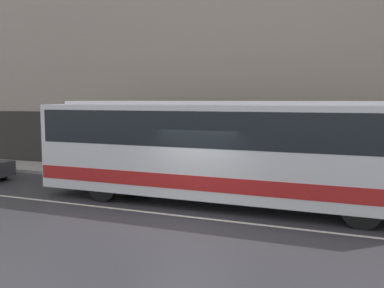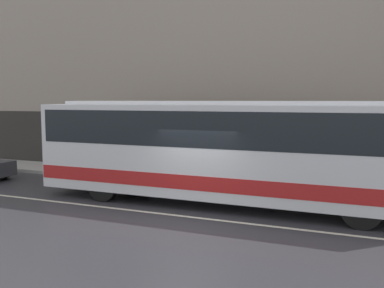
# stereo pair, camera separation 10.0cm
# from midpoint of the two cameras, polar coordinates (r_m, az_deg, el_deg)

# --- Properties ---
(ground_plane) EXTENTS (60.00, 60.00, 0.00)m
(ground_plane) POSITION_cam_midpoint_polar(r_m,az_deg,el_deg) (12.63, -0.08, -9.71)
(ground_plane) COLOR #333338
(sidewalk) EXTENTS (60.00, 2.38, 0.15)m
(sidewalk) POSITION_cam_midpoint_polar(r_m,az_deg,el_deg) (17.38, 6.61, -5.16)
(sidewalk) COLOR #A09E99
(sidewalk) RESTS_ON ground_plane
(building_facade) EXTENTS (60.00, 0.35, 11.58)m
(building_facade) POSITION_cam_midpoint_polar(r_m,az_deg,el_deg) (18.48, 8.00, 12.65)
(building_facade) COLOR gray
(building_facade) RESTS_ON ground_plane
(lane_stripe) EXTENTS (54.00, 0.14, 0.01)m
(lane_stripe) POSITION_cam_midpoint_polar(r_m,az_deg,el_deg) (12.63, -0.08, -9.69)
(lane_stripe) COLOR beige
(lane_stripe) RESTS_ON ground_plane
(transit_bus) EXTENTS (12.11, 2.57, 3.36)m
(transit_bus) POSITION_cam_midpoint_polar(r_m,az_deg,el_deg) (13.87, 3.53, -0.33)
(transit_bus) COLOR silver
(transit_bus) RESTS_ON ground_plane
(pedestrian_waiting) EXTENTS (0.36, 0.36, 1.77)m
(pedestrian_waiting) POSITION_cam_midpoint_polar(r_m,az_deg,el_deg) (18.45, 2.23, -1.64)
(pedestrian_waiting) COLOR #333338
(pedestrian_waiting) RESTS_ON sidewalk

